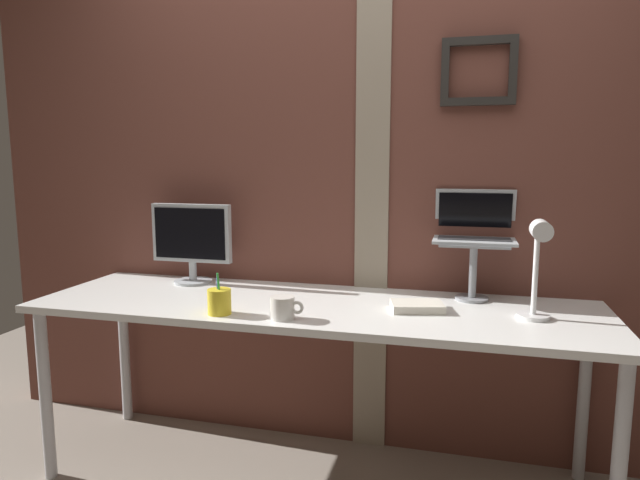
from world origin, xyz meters
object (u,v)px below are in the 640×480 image
Objects in this scene: pen_cup at (219,301)px; monitor at (192,238)px; laptop at (474,226)px; desk_lamp at (538,259)px; coffee_mug at (283,308)px.

monitor is at bearing 127.24° from pen_cup.
monitor is 0.61m from pen_cup.
laptop is (1.30, 0.06, 0.09)m from monitor.
desk_lamp is 2.33× the size of pen_cup.
monitor is at bearing 142.66° from coffee_mug.
desk_lamp is 2.97× the size of coffee_mug.
monitor is 1.18× the size of laptop.
desk_lamp is 1.19m from pen_cup.
monitor is at bearing -177.31° from laptop.
laptop is at bearing 2.69° from monitor.
pen_cup is (-1.16, -0.19, -0.19)m from desk_lamp.
coffee_mug is at bearing -37.34° from monitor.
desk_lamp is (1.51, -0.28, 0.02)m from monitor.
monitor is 1.30m from laptop.
laptop reaches higher than desk_lamp.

